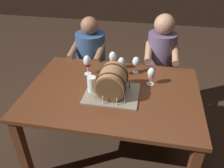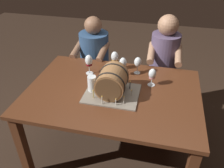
{
  "view_description": "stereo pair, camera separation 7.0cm",
  "coord_description": "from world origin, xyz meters",
  "px_view_note": "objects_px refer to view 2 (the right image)",
  "views": [
    {
      "loc": [
        0.3,
        -1.59,
        1.89
      ],
      "look_at": [
        0.01,
        -0.05,
        0.85
      ],
      "focal_mm": 37.25,
      "sensor_mm": 36.0,
      "label": 1
    },
    {
      "loc": [
        0.37,
        -1.58,
        1.89
      ],
      "look_at": [
        0.01,
        -0.05,
        0.85
      ],
      "focal_mm": 37.25,
      "sensor_mm": 36.0,
      "label": 2
    }
  ],
  "objects_px": {
    "wine_glass_rose": "(152,75)",
    "person_seated_right": "(162,73)",
    "wine_glass_amber": "(115,57)",
    "wine_glass_empty": "(138,62)",
    "wine_glass_white": "(123,64)",
    "dining_table": "(113,100)",
    "person_seated_left": "(95,67)",
    "wine_glass_red": "(89,61)",
    "barrel_cake": "(112,83)",
    "beer_pint": "(92,84)"
  },
  "relations": [
    {
      "from": "barrel_cake",
      "to": "person_seated_right",
      "type": "xyz_separation_m",
      "value": [
        0.39,
        0.81,
        -0.32
      ]
    },
    {
      "from": "beer_pint",
      "to": "wine_glass_empty",
      "type": "bearing_deg",
      "value": 50.09
    },
    {
      "from": "wine_glass_red",
      "to": "person_seated_left",
      "type": "bearing_deg",
      "value": 102.32
    },
    {
      "from": "wine_glass_empty",
      "to": "wine_glass_amber",
      "type": "xyz_separation_m",
      "value": [
        -0.23,
        0.02,
        0.02
      ]
    },
    {
      "from": "wine_glass_white",
      "to": "person_seated_right",
      "type": "distance_m",
      "value": 0.69
    },
    {
      "from": "barrel_cake",
      "to": "wine_glass_white",
      "type": "distance_m",
      "value": 0.32
    },
    {
      "from": "wine_glass_empty",
      "to": "person_seated_left",
      "type": "distance_m",
      "value": 0.78
    },
    {
      "from": "wine_glass_rose",
      "to": "wine_glass_white",
      "type": "bearing_deg",
      "value": 159.64
    },
    {
      "from": "dining_table",
      "to": "wine_glass_rose",
      "type": "xyz_separation_m",
      "value": [
        0.31,
        0.16,
        0.2
      ]
    },
    {
      "from": "dining_table",
      "to": "wine_glass_red",
      "type": "height_order",
      "value": "wine_glass_red"
    },
    {
      "from": "barrel_cake",
      "to": "dining_table",
      "type": "bearing_deg",
      "value": 96.51
    },
    {
      "from": "wine_glass_rose",
      "to": "dining_table",
      "type": "bearing_deg",
      "value": -152.16
    },
    {
      "from": "person_seated_right",
      "to": "wine_glass_amber",
      "type": "bearing_deg",
      "value": -139.13
    },
    {
      "from": "wine_glass_white",
      "to": "person_seated_right",
      "type": "height_order",
      "value": "person_seated_right"
    },
    {
      "from": "dining_table",
      "to": "wine_glass_rose",
      "type": "distance_m",
      "value": 0.41
    },
    {
      "from": "wine_glass_rose",
      "to": "wine_glass_empty",
      "type": "relative_size",
      "value": 0.98
    },
    {
      "from": "person_seated_left",
      "to": "wine_glass_red",
      "type": "bearing_deg",
      "value": -77.68
    },
    {
      "from": "wine_glass_red",
      "to": "person_seated_right",
      "type": "bearing_deg",
      "value": 37.99
    },
    {
      "from": "barrel_cake",
      "to": "person_seated_right",
      "type": "height_order",
      "value": "person_seated_right"
    },
    {
      "from": "wine_glass_red",
      "to": "person_seated_left",
      "type": "distance_m",
      "value": 0.65
    },
    {
      "from": "wine_glass_red",
      "to": "beer_pint",
      "type": "bearing_deg",
      "value": -67.67
    },
    {
      "from": "wine_glass_empty",
      "to": "wine_glass_amber",
      "type": "height_order",
      "value": "wine_glass_amber"
    },
    {
      "from": "wine_glass_amber",
      "to": "wine_glass_empty",
      "type": "bearing_deg",
      "value": -4.44
    },
    {
      "from": "wine_glass_empty",
      "to": "person_seated_right",
      "type": "distance_m",
      "value": 0.57
    },
    {
      "from": "barrel_cake",
      "to": "wine_glass_amber",
      "type": "bearing_deg",
      "value": 99.65
    },
    {
      "from": "wine_glass_amber",
      "to": "person_seated_right",
      "type": "height_order",
      "value": "person_seated_right"
    },
    {
      "from": "person_seated_right",
      "to": "wine_glass_rose",
      "type": "bearing_deg",
      "value": -98.03
    },
    {
      "from": "dining_table",
      "to": "wine_glass_white",
      "type": "bearing_deg",
      "value": 82.85
    },
    {
      "from": "wine_glass_white",
      "to": "person_seated_right",
      "type": "relative_size",
      "value": 0.15
    },
    {
      "from": "wine_glass_rose",
      "to": "beer_pint",
      "type": "distance_m",
      "value": 0.52
    },
    {
      "from": "wine_glass_empty",
      "to": "person_seated_right",
      "type": "relative_size",
      "value": 0.14
    },
    {
      "from": "barrel_cake",
      "to": "wine_glass_white",
      "type": "xyz_separation_m",
      "value": [
        0.03,
        0.32,
        0.01
      ]
    },
    {
      "from": "wine_glass_red",
      "to": "person_seated_left",
      "type": "xyz_separation_m",
      "value": [
        -0.12,
        0.53,
        -0.36
      ]
    },
    {
      "from": "person_seated_right",
      "to": "wine_glass_white",
      "type": "bearing_deg",
      "value": -126.41
    },
    {
      "from": "wine_glass_rose",
      "to": "person_seated_right",
      "type": "bearing_deg",
      "value": 81.97
    },
    {
      "from": "barrel_cake",
      "to": "person_seated_left",
      "type": "relative_size",
      "value": 0.4
    },
    {
      "from": "person_seated_left",
      "to": "person_seated_right",
      "type": "height_order",
      "value": "person_seated_right"
    },
    {
      "from": "wine_glass_empty",
      "to": "person_seated_left",
      "type": "bearing_deg",
      "value": 143.28
    },
    {
      "from": "wine_glass_rose",
      "to": "wine_glass_red",
      "type": "distance_m",
      "value": 0.6
    },
    {
      "from": "beer_pint",
      "to": "barrel_cake",
      "type": "bearing_deg",
      "value": -0.09
    },
    {
      "from": "dining_table",
      "to": "wine_glass_amber",
      "type": "distance_m",
      "value": 0.43
    },
    {
      "from": "wine_glass_amber",
      "to": "beer_pint",
      "type": "height_order",
      "value": "wine_glass_amber"
    },
    {
      "from": "wine_glass_empty",
      "to": "beer_pint",
      "type": "height_order",
      "value": "wine_glass_empty"
    },
    {
      "from": "wine_glass_rose",
      "to": "wine_glass_amber",
      "type": "distance_m",
      "value": 0.42
    },
    {
      "from": "wine_glass_rose",
      "to": "person_seated_left",
      "type": "bearing_deg",
      "value": 139.97
    },
    {
      "from": "dining_table",
      "to": "wine_glass_empty",
      "type": "relative_size",
      "value": 8.89
    },
    {
      "from": "barrel_cake",
      "to": "wine_glass_red",
      "type": "relative_size",
      "value": 2.31
    },
    {
      "from": "dining_table",
      "to": "person_seated_left",
      "type": "height_order",
      "value": "person_seated_left"
    },
    {
      "from": "beer_pint",
      "to": "wine_glass_white",
      "type": "bearing_deg",
      "value": 57.67
    },
    {
      "from": "wine_glass_red",
      "to": "beer_pint",
      "type": "distance_m",
      "value": 0.31
    }
  ]
}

